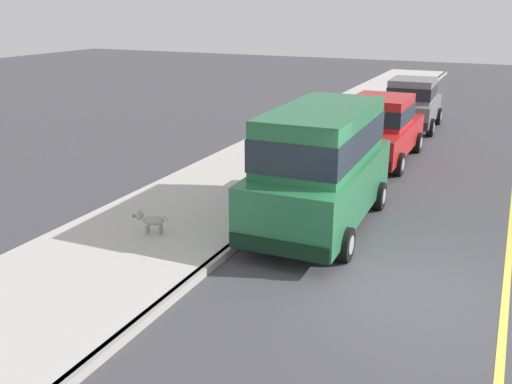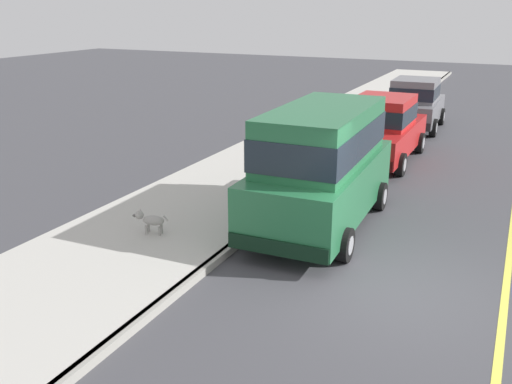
{
  "view_description": "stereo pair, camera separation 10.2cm",
  "coord_description": "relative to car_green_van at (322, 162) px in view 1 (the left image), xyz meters",
  "views": [
    {
      "loc": [
        1.32,
        -8.42,
        4.46
      ],
      "look_at": [
        -3.21,
        1.38,
        0.85
      ],
      "focal_mm": 39.49,
      "sensor_mm": 36.0,
      "label": 1
    },
    {
      "loc": [
        1.42,
        -8.38,
        4.46
      ],
      "look_at": [
        -3.21,
        1.38,
        0.85
      ],
      "focal_mm": 39.49,
      "sensor_mm": 36.0,
      "label": 2
    }
  ],
  "objects": [
    {
      "name": "sidewalk",
      "position": [
        -2.88,
        -2.24,
        -1.32
      ],
      "size": [
        3.6,
        64.0,
        0.14
      ],
      "primitive_type": "cube",
      "color": "#B7B5AD",
      "rests_on": "ground"
    },
    {
      "name": "lane_centre_line",
      "position": [
        3.72,
        -2.24,
        -1.39
      ],
      "size": [
        0.12,
        57.6,
        0.01
      ],
      "primitive_type": "cube",
      "color": "#E0D64C",
      "rests_on": "ground"
    },
    {
      "name": "car_green_van",
      "position": [
        0.0,
        0.0,
        0.0
      ],
      "size": [
        2.22,
        4.94,
        2.52
      ],
      "color": "#23663D",
      "rests_on": "ground"
    },
    {
      "name": "ground_plane",
      "position": [
        2.12,
        -2.24,
        -1.39
      ],
      "size": [
        80.0,
        80.0,
        0.0
      ],
      "primitive_type": "plane",
      "color": "#424247"
    },
    {
      "name": "car_grey_hatchback",
      "position": [
        -0.05,
        10.74,
        -0.42
      ],
      "size": [
        2.02,
        3.84,
        1.88
      ],
      "color": "slate",
      "rests_on": "ground"
    },
    {
      "name": "car_red_sedan",
      "position": [
        -0.1,
        5.75,
        -0.41
      ],
      "size": [
        2.07,
        4.62,
        1.92
      ],
      "color": "red",
      "rests_on": "ground"
    },
    {
      "name": "dog_grey",
      "position": [
        -2.77,
        -2.18,
        -0.97
      ],
      "size": [
        0.74,
        0.3,
        0.49
      ],
      "color": "#999691",
      "rests_on": "sidewalk"
    },
    {
      "name": "curb",
      "position": [
        -1.08,
        -2.24,
        -1.32
      ],
      "size": [
        0.16,
        64.0,
        0.14
      ],
      "primitive_type": "cube",
      "color": "gray",
      "rests_on": "ground"
    }
  ]
}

